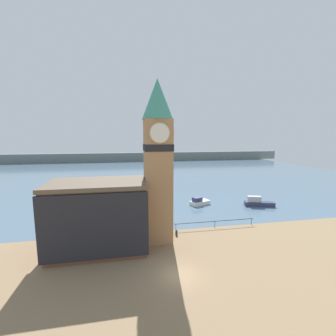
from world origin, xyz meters
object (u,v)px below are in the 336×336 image
pier_building (98,216)px  boat_far (258,202)px  clock_tower (158,158)px  boat_near (199,202)px  mooring_bollard_near (176,232)px

pier_building → boat_far: pier_building is taller
pier_building → clock_tower: bearing=8.7°
pier_building → boat_far: bearing=22.6°
clock_tower → boat_near: 21.32m
boat_far → pier_building: bearing=-141.0°
boat_far → mooring_bollard_near: 22.61m
pier_building → mooring_bollard_near: bearing=10.8°
mooring_bollard_near → boat_far: bearing=28.2°
pier_building → boat_near: (18.81, 15.82, -3.85)m
clock_tower → boat_far: size_ratio=3.54×
pier_building → boat_near: pier_building is taller
pier_building → boat_far: 33.40m
pier_building → mooring_bollard_near: 11.64m
boat_near → mooring_bollard_near: (-8.07, -13.78, -0.18)m
clock_tower → boat_far: 27.74m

